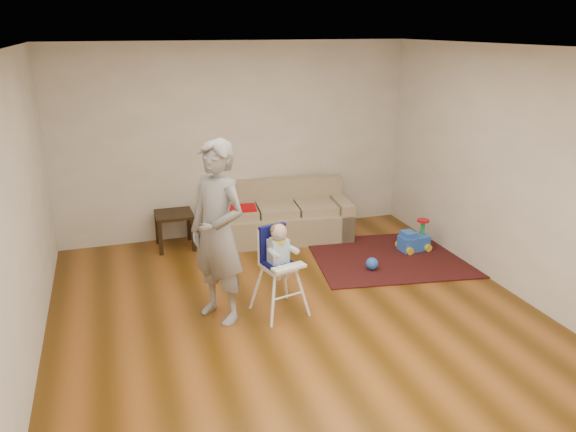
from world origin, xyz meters
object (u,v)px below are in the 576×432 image
object	(u,v)px
adult	(218,233)
ride_on_toy	(414,235)
high_chair	(279,271)
side_table	(175,230)
toy_ball	(372,264)
sofa	(277,212)

from	to	relation	value
adult	ride_on_toy	bearing A→B (deg)	76.28
high_chair	adult	xyz separation A→B (m)	(-0.61, 0.09, 0.46)
ride_on_toy	side_table	bearing A→B (deg)	155.06
ride_on_toy	adult	size ratio (longest dim) A/B	0.22
ride_on_toy	adult	xyz separation A→B (m)	(-2.83, -0.98, 0.71)
toy_ball	sofa	bearing A→B (deg)	119.12
side_table	high_chair	distance (m)	2.35
ride_on_toy	toy_ball	xyz separation A→B (m)	(-0.82, -0.42, -0.13)
sofa	toy_ball	size ratio (longest dim) A/B	13.76
toy_ball	high_chair	distance (m)	1.59
side_table	high_chair	bearing A→B (deg)	-69.69
side_table	ride_on_toy	xyz separation A→B (m)	(3.03, -1.12, -0.02)
toy_ball	adult	xyz separation A→B (m)	(-2.01, -0.57, 0.84)
ride_on_toy	adult	bearing A→B (deg)	-165.49
ride_on_toy	sofa	bearing A→B (deg)	143.22
ride_on_toy	high_chair	bearing A→B (deg)	-158.91
sofa	side_table	bearing A→B (deg)	-177.90
side_table	high_chair	xyz separation A→B (m)	(0.81, -2.19, 0.23)
side_table	ride_on_toy	bearing A→B (deg)	-20.26
sofa	adult	world-z (taller)	adult
toy_ball	high_chair	world-z (taller)	high_chair
high_chair	sofa	bearing A→B (deg)	60.63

